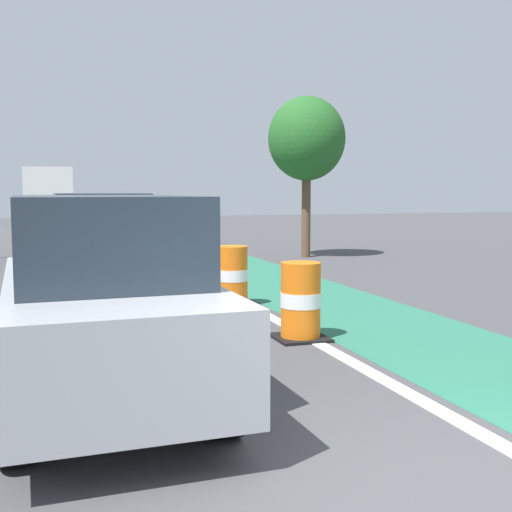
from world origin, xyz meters
TOP-DOWN VIEW (x-y plane):
  - ground_plane at (0.00, 0.00)m, footprint 100.00×100.00m
  - bike_lane_strip at (2.40, 12.00)m, footprint 2.50×80.00m
  - lane_divider_stripe at (0.90, 12.00)m, footprint 0.20×80.00m
  - parked_suv_nearest at (-2.09, 2.86)m, footprint 2.03×4.65m
  - parked_suv_second at (-1.62, 9.06)m, footprint 1.93×4.61m
  - parked_sedan_third at (-2.00, 16.40)m, footprint 1.95×4.12m
  - traffic_barrel_front at (0.77, 4.69)m, footprint 0.73×0.73m
  - traffic_barrel_mid at (0.60, 7.59)m, footprint 0.73×0.73m
  - traffic_barrel_back at (0.89, 11.55)m, footprint 0.73×0.73m
  - delivery_truck_down_block at (-2.24, 32.83)m, footprint 2.59×7.68m
  - street_tree_sidewalk at (5.22, 15.32)m, footprint 2.40×2.40m

SIDE VIEW (x-z plane):
  - ground_plane at x=0.00m, z-range 0.00..0.00m
  - bike_lane_strip at x=2.40m, z-range 0.00..0.01m
  - lane_divider_stripe at x=0.90m, z-range 0.00..0.01m
  - traffic_barrel_front at x=0.77m, z-range -0.01..1.08m
  - traffic_barrel_mid at x=0.60m, z-range -0.01..1.08m
  - traffic_barrel_back at x=0.89m, z-range -0.01..1.08m
  - parked_sedan_third at x=-2.00m, z-range -0.02..1.68m
  - parked_suv_nearest at x=-2.09m, z-range 0.02..2.06m
  - parked_suv_second at x=-1.62m, z-range 0.02..2.06m
  - delivery_truck_down_block at x=-2.24m, z-range 0.23..3.46m
  - street_tree_sidewalk at x=5.22m, z-range 1.17..6.17m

